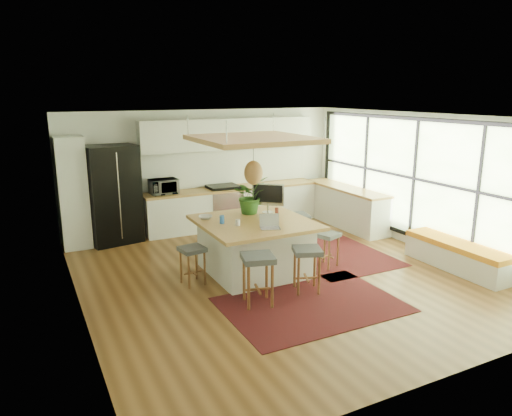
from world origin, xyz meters
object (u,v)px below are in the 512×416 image
island (255,246)px  monitor (268,199)px  stool_right_back (296,236)px  stool_left_side (193,263)px  stool_near_right (307,270)px  microwave (164,185)px  fridge (112,199)px  laptop (270,222)px  stool_right_front (327,248)px  stool_near_left (258,282)px  island_plant (250,199)px

island → monitor: size_ratio=3.11×
stool_right_back → stool_left_side: stool_right_back is taller
stool_near_right → microwave: 4.23m
fridge → stool_right_back: bearing=-47.3°
stool_near_right → laptop: (-0.35, 0.58, 0.70)m
island → stool_right_front: bearing=-15.9°
stool_near_left → stool_left_side: size_ratio=1.21×
stool_right_front → island_plant: (-1.11, 0.88, 0.84)m
stool_left_side → microwave: 3.04m
island → island_plant: 0.90m
stool_right_front → microwave: 3.91m
laptop → stool_right_back: bearing=62.8°
stool_near_left → monitor: size_ratio=1.30×
laptop → microwave: size_ratio=0.58×
stool_left_side → laptop: laptop is taller
island_plant → stool_left_side: bearing=-157.3°
stool_near_left → stool_near_right: 0.91m
fridge → laptop: (1.87, -3.43, 0.12)m
island_plant → monitor: bearing=-22.3°
laptop → island_plant: island_plant is taller
stool_near_left → laptop: bearing=49.7°
stool_near_left → stool_right_front: (1.82, 0.84, 0.00)m
stool_left_side → microwave: bearing=82.5°
stool_right_front → island_plant: 1.65m
fridge → island_plant: bearing=-59.0°
monitor → microwave: size_ratio=1.01×
stool_right_back → microwave: microwave is taller
stool_near_right → stool_left_side: (-1.51, 1.09, 0.00)m
stool_near_right → monitor: size_ratio=1.21×
stool_right_front → stool_right_back: stool_right_back is taller
island → laptop: 0.80m
stool_near_right → stool_right_front: (0.91, 0.76, 0.00)m
laptop → island_plant: size_ratio=0.51×
stool_near_right → monitor: (0.11, 1.51, 0.83)m
stool_near_right → stool_right_back: 1.84m
stool_right_front → stool_left_side: size_ratio=1.00×
fridge → stool_near_right: fridge is taller
stool_near_right → island_plant: island_plant is taller
island → stool_right_back: island is taller
fridge → monitor: bearing=-56.4°
island → stool_near_left: bearing=-114.4°
island → stool_right_back: bearing=24.6°
fridge → stool_right_back: fridge is taller
stool_near_right → laptop: 0.97m
stool_near_right → laptop: laptop is taller
stool_right_front → microwave: bearing=122.2°
stool_right_back → laptop: 1.73m
fridge → stool_near_right: 4.62m
stool_near_left → laptop: laptop is taller
stool_right_front → stool_right_back: bearing=97.0°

